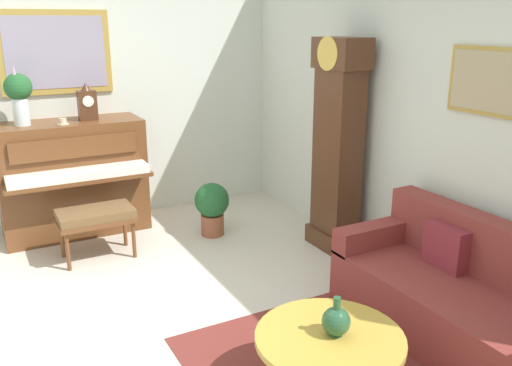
% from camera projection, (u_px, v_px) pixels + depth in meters
% --- Properties ---
extents(ground_plane, '(6.40, 6.00, 0.10)m').
position_uv_depth(ground_plane, '(148.00, 337.00, 3.92)').
color(ground_plane, beige).
extents(wall_left, '(0.13, 4.90, 2.80)m').
position_uv_depth(wall_left, '(65.00, 95.00, 5.68)').
color(wall_left, silver).
rests_on(wall_left, ground_plane).
extents(wall_back, '(5.30, 0.13, 2.80)m').
position_uv_depth(wall_back, '(413.00, 113.00, 4.57)').
color(wall_back, silver).
rests_on(wall_back, ground_plane).
extents(piano, '(0.87, 1.44, 1.19)m').
position_uv_depth(piano, '(73.00, 178.00, 5.58)').
color(piano, brown).
rests_on(piano, ground_plane).
extents(piano_bench, '(0.42, 0.70, 0.48)m').
position_uv_depth(piano_bench, '(96.00, 217.00, 5.01)').
color(piano_bench, brown).
rests_on(piano_bench, ground_plane).
extents(grandfather_clock, '(0.52, 0.34, 2.03)m').
position_uv_depth(grandfather_clock, '(337.00, 152.00, 5.10)').
color(grandfather_clock, '#4C2B19').
rests_on(grandfather_clock, ground_plane).
extents(couch, '(1.90, 0.80, 0.84)m').
position_uv_depth(couch, '(466.00, 300.00, 3.71)').
color(couch, maroon).
rests_on(couch, ground_plane).
extents(coffee_table, '(0.88, 0.88, 0.41)m').
position_uv_depth(coffee_table, '(330.00, 340.00, 3.14)').
color(coffee_table, gold).
rests_on(coffee_table, ground_plane).
extents(mantel_clock, '(0.13, 0.18, 0.38)m').
position_uv_depth(mantel_clock, '(87.00, 103.00, 5.45)').
color(mantel_clock, '#4C2B19').
rests_on(mantel_clock, piano).
extents(flower_vase, '(0.26, 0.26, 0.58)m').
position_uv_depth(flower_vase, '(19.00, 93.00, 5.13)').
color(flower_vase, silver).
rests_on(flower_vase, piano).
extents(teacup, '(0.12, 0.12, 0.06)m').
position_uv_depth(teacup, '(63.00, 122.00, 5.26)').
color(teacup, beige).
rests_on(teacup, piano).
extents(green_jug, '(0.17, 0.17, 0.24)m').
position_uv_depth(green_jug, '(336.00, 321.00, 3.12)').
color(green_jug, '#234C33').
rests_on(green_jug, coffee_table).
extents(potted_plant, '(0.36, 0.36, 0.56)m').
position_uv_depth(potted_plant, '(212.00, 205.00, 5.58)').
color(potted_plant, '#935138').
rests_on(potted_plant, ground_plane).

